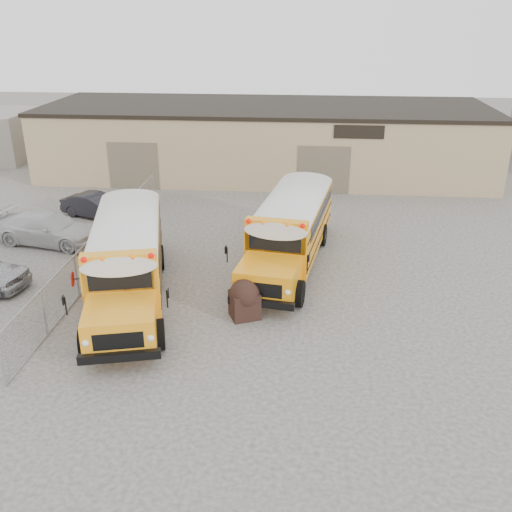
# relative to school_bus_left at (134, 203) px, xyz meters

# --- Properties ---
(ground) EXTENTS (120.00, 120.00, 0.00)m
(ground) POSITION_rel_school_bus_left_xyz_m (5.59, -6.76, -1.80)
(ground) COLOR #484642
(ground) RESTS_ON ground
(warehouse) EXTENTS (30.20, 10.20, 4.67)m
(warehouse) POSITION_rel_school_bus_left_xyz_m (5.59, 13.23, 0.58)
(warehouse) COLOR tan
(warehouse) RESTS_ON ground
(chainlink_fence) EXTENTS (0.07, 18.07, 1.81)m
(chainlink_fence) POSITION_rel_school_bus_left_xyz_m (-0.41, -3.76, -0.89)
(chainlink_fence) COLOR gray
(chainlink_fence) RESTS_ON ground
(school_bus_left) EXTENTS (5.02, 10.91, 3.10)m
(school_bus_left) POSITION_rel_school_bus_left_xyz_m (0.00, 0.00, 0.00)
(school_bus_left) COLOR #FF9C18
(school_bus_left) RESTS_ON ground
(school_bus_right) EXTENTS (4.11, 10.67, 3.05)m
(school_bus_right) POSITION_rel_school_bus_left_xyz_m (8.87, 3.93, -0.03)
(school_bus_right) COLOR orange
(school_bus_right) RESTS_ON ground
(tarp_bundle) EXTENTS (1.30, 1.25, 1.53)m
(tarp_bundle) POSITION_rel_school_bus_left_xyz_m (6.39, -7.79, -1.01)
(tarp_bundle) COLOR black
(tarp_bundle) RESTS_ON ground
(car_white) EXTENTS (5.60, 3.12, 1.53)m
(car_white) POSITION_rel_school_bus_left_xyz_m (-4.01, -1.29, -1.03)
(car_white) COLOR silver
(car_white) RESTS_ON ground
(car_dark) EXTENTS (4.25, 2.74, 1.32)m
(car_dark) POSITION_rel_school_bus_left_xyz_m (-3.01, 2.65, -1.13)
(car_dark) COLOR black
(car_dark) RESTS_ON ground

